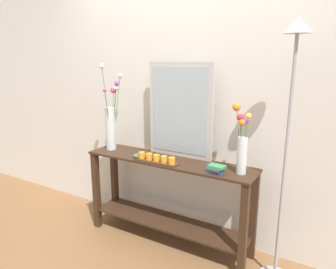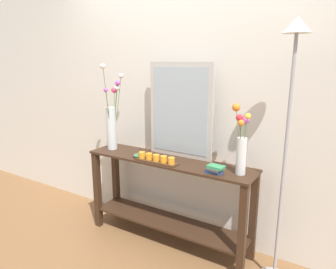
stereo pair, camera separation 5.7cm
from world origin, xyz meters
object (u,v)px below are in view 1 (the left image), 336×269
mirror_leaning (180,111)px  decorative_bowl (140,155)px  book_stack (216,169)px  tall_vase_left (111,121)px  vase_right (242,143)px  floor_lamp (290,114)px  candle_tray (156,159)px  console_table (168,193)px

mirror_leaning → decorative_bowl: mirror_leaning is taller
book_stack → decorative_bowl: bearing=179.7°
tall_vase_left → decorative_bowl: tall_vase_left is taller
vase_right → book_stack: size_ratio=3.61×
decorative_bowl → floor_lamp: (1.20, 0.05, 0.47)m
floor_lamp → tall_vase_left: bearing=178.8°
vase_right → floor_lamp: 0.41m
tall_vase_left → decorative_bowl: bearing=-12.4°
book_stack → mirror_leaning: bearing=152.2°
mirror_leaning → vase_right: size_ratio=1.56×
candle_tray → floor_lamp: size_ratio=0.21×
vase_right → candle_tray: size_ratio=1.34×
console_table → mirror_leaning: mirror_leaning is taller
book_stack → console_table: bearing=169.7°
vase_right → decorative_bowl: bearing=-174.8°
tall_vase_left → book_stack: tall_vase_left is taller
mirror_leaning → decorative_bowl: size_ratio=7.06×
tall_vase_left → candle_tray: tall_vase_left is taller
mirror_leaning → vase_right: 0.64m
mirror_leaning → floor_lamp: size_ratio=0.44×
console_table → book_stack: size_ratio=10.52×
console_table → decorative_bowl: decorative_bowl is taller
mirror_leaning → floor_lamp: bearing=-10.6°
decorative_bowl → floor_lamp: size_ratio=0.06×
vase_right → candle_tray: (-0.69, -0.11, -0.21)m
candle_tray → decorative_bowl: candle_tray is taller
vase_right → tall_vase_left: bearing=179.8°
book_stack → floor_lamp: 0.67m
vase_right → book_stack: (-0.17, -0.08, -0.21)m
console_table → vase_right: (0.64, -0.00, 0.55)m
vase_right → decorative_bowl: vase_right is taller
candle_tray → decorative_bowl: size_ratio=3.36×
console_table → tall_vase_left: size_ratio=1.90×
tall_vase_left → vase_right: 1.27m
console_table → book_stack: (0.47, -0.09, 0.34)m
mirror_leaning → decorative_bowl: bearing=-141.2°
tall_vase_left → vase_right: tall_vase_left is taller
candle_tray → book_stack: 0.52m
mirror_leaning → tall_vase_left: mirror_leaning is taller
tall_vase_left → vase_right: size_ratio=1.54×
mirror_leaning → console_table: bearing=-104.9°
vase_right → book_stack: 0.28m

